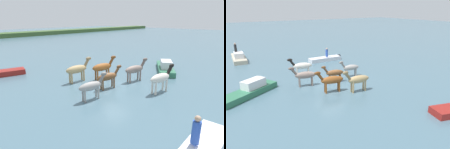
% 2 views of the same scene
% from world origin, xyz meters
% --- Properties ---
extents(ground_plane, '(178.14, 178.14, 0.00)m').
position_xyz_m(ground_plane, '(0.00, 0.00, 0.00)').
color(ground_plane, '#476675').
extents(horse_rear_stallion, '(2.26, 0.80, 1.74)m').
position_xyz_m(horse_rear_stallion, '(-2.94, -0.68, 0.96)').
color(horse_rear_stallion, '#9E9993').
rests_on(horse_rear_stallion, ground_plane).
extents(horse_gray_outer, '(2.58, 0.96, 1.99)m').
position_xyz_m(horse_gray_outer, '(1.31, -3.48, 1.10)').
color(horse_gray_outer, silver).
rests_on(horse_gray_outer, ground_plane).
extents(horse_chestnut_trailing, '(2.48, 1.02, 1.92)m').
position_xyz_m(horse_chestnut_trailing, '(2.22, -0.59, 1.06)').
color(horse_chestnut_trailing, gray).
rests_on(horse_chestnut_trailing, ground_plane).
extents(horse_pinto_flank, '(2.23, 0.89, 1.72)m').
position_xyz_m(horse_pinto_flank, '(-0.60, -0.06, 0.95)').
color(horse_pinto_flank, brown).
rests_on(horse_pinto_flank, ground_plane).
extents(horse_dun_straggler, '(2.59, 0.78, 2.00)m').
position_xyz_m(horse_dun_straggler, '(-1.13, 3.01, 1.10)').
color(horse_dun_straggler, tan).
rests_on(horse_dun_straggler, ground_plane).
extents(horse_lead, '(2.57, 0.96, 1.98)m').
position_xyz_m(horse_lead, '(0.86, 1.93, 1.09)').
color(horse_lead, brown).
rests_on(horse_lead, ground_plane).
extents(boat_motor_center, '(5.21, 3.96, 1.36)m').
position_xyz_m(boat_motor_center, '(6.96, -1.10, 0.32)').
color(boat_motor_center, '#2D6B4C').
rests_on(boat_motor_center, ground_plane).
extents(person_helmsman_aft, '(0.32, 0.32, 1.19)m').
position_xyz_m(person_helmsman_aft, '(-4.00, -7.70, 1.13)').
color(person_helmsman_aft, '#2D51B2').
rests_on(person_helmsman_aft, boat_dinghy_port).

